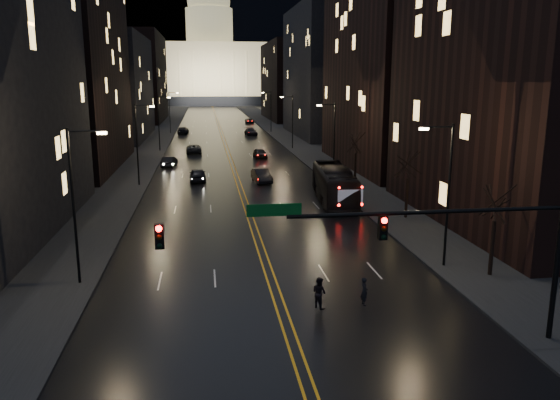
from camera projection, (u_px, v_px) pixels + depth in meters
name	position (u px, v px, depth m)	size (l,w,h in m)	color
ground	(298.00, 358.00, 23.14)	(900.00, 900.00, 0.00)	black
road	(218.00, 123.00, 148.87)	(20.00, 320.00, 0.02)	black
sidewalk_left	(166.00, 123.00, 146.99)	(8.00, 320.00, 0.16)	black
sidewalk_right	(269.00, 122.00, 150.72)	(8.00, 320.00, 0.16)	black
center_line	(218.00, 123.00, 148.87)	(0.62, 320.00, 0.01)	orange
building_left_mid	(65.00, 60.00, 69.54)	(12.00, 30.00, 28.00)	black
building_left_far	(114.00, 87.00, 107.16)	(12.00, 34.00, 20.00)	black
building_left_dist	(141.00, 78.00, 153.15)	(12.00, 40.00, 24.00)	black
building_right_near	(520.00, 74.00, 42.69)	(12.00, 26.00, 24.00)	black
building_right_tall	(394.00, 20.00, 70.19)	(12.00, 30.00, 38.00)	black
building_right_mid	(324.00, 72.00, 112.11)	(12.00, 34.00, 26.00)	black
building_right_dist	(288.00, 81.00, 158.97)	(12.00, 40.00, 22.00)	black
mountain_ridge	(264.00, 1.00, 381.93)	(520.00, 60.00, 130.00)	black
capitol	(210.00, 67.00, 261.22)	(90.00, 50.00, 58.50)	black
traffic_signal	(438.00, 237.00, 22.82)	(17.29, 0.45, 7.00)	black
streetlamp_right_near	(446.00, 188.00, 33.16)	(2.13, 0.25, 9.00)	black
streetlamp_left_near	(76.00, 199.00, 30.28)	(2.13, 0.25, 9.00)	black
streetlamp_right_mid	(333.00, 137.00, 62.17)	(2.13, 0.25, 9.00)	black
streetlamp_left_mid	(138.00, 140.00, 59.29)	(2.13, 0.25, 9.00)	black
streetlamp_right_far	(291.00, 119.00, 91.19)	(2.13, 0.25, 9.00)	black
streetlamp_left_far	(160.00, 120.00, 88.30)	(2.13, 0.25, 9.00)	black
streetlamp_right_dist	(270.00, 109.00, 120.20)	(2.13, 0.25, 9.00)	black
streetlamp_left_dist	(170.00, 110.00, 117.32)	(2.13, 0.25, 9.00)	black
tree_right_near	(496.00, 203.00, 31.63)	(2.40, 2.40, 6.65)	black
tree_right_mid	(408.00, 166.00, 45.17)	(2.40, 2.40, 6.65)	black
tree_right_far	(356.00, 144.00, 60.65)	(2.40, 2.40, 6.65)	black
bus	(334.00, 184.00, 52.22)	(2.89, 12.36, 3.44)	black
oncoming_car_a	(198.00, 175.00, 63.02)	(1.84, 4.57, 1.56)	black
oncoming_car_b	(169.00, 162.00, 73.37)	(1.51, 4.32, 1.42)	black
oncoming_car_c	(194.00, 149.00, 87.17)	(2.37, 5.14, 1.43)	black
oncoming_car_d	(183.00, 130.00, 118.19)	(2.12, 5.22, 1.51)	black
receding_car_a	(261.00, 176.00, 62.41)	(1.63, 4.68, 1.54)	black
receding_car_b	(260.00, 153.00, 81.56)	(1.75, 4.34, 1.48)	black
receding_car_c	(251.00, 132.00, 114.72)	(2.15, 5.28, 1.53)	black
receding_car_d	(250.00, 121.00, 146.59)	(2.20, 4.76, 1.32)	black
pedestrian_a	(364.00, 291.00, 28.40)	(0.56, 0.36, 1.52)	black
pedestrian_b	(319.00, 292.00, 28.06)	(0.81, 0.45, 1.67)	black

